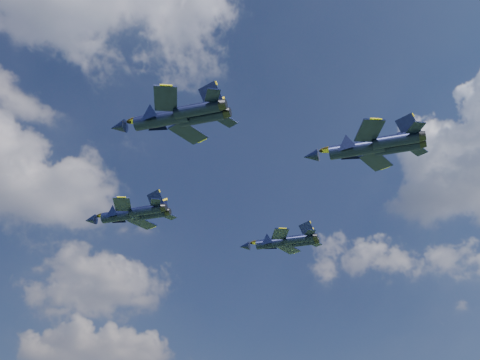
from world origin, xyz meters
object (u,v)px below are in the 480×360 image
(jet_lead, at_px, (119,215))
(jet_slot, at_px, (352,149))
(jet_left, at_px, (158,119))
(jet_right, at_px, (271,243))

(jet_lead, relative_size, jet_slot, 0.87)
(jet_left, bearing_deg, jet_slot, -52.80)
(jet_lead, height_order, jet_right, jet_lead)
(jet_left, distance_m, jet_right, 38.93)
(jet_lead, distance_m, jet_slot, 38.60)
(jet_left, height_order, jet_right, jet_left)
(jet_lead, xyz_separation_m, jet_right, (26.85, 0.01, -0.36))
(jet_left, height_order, jet_slot, jet_slot)
(jet_lead, height_order, jet_slot, jet_slot)
(jet_lead, relative_size, jet_right, 1.04)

